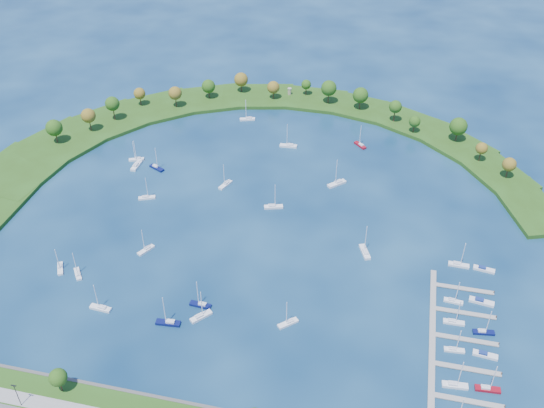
% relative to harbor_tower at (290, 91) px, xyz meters
% --- Properties ---
extents(ground, '(700.00, 700.00, 0.00)m').
position_rel_harbor_tower_xyz_m(ground, '(10.07, -119.64, -4.13)').
color(ground, '#07203E').
rests_on(ground, ground).
extents(breakwater, '(286.74, 247.64, 2.00)m').
position_rel_harbor_tower_xyz_m(breakwater, '(-36.26, -70.93, -3.14)').
color(breakwater, '#274713').
rests_on(breakwater, ground).
extents(breakwater_trees, '(239.10, 92.53, 14.26)m').
position_rel_harbor_tower_xyz_m(breakwater_trees, '(-3.97, -31.47, 6.44)').
color(breakwater_trees, '#382314').
rests_on(breakwater_trees, breakwater).
extents(harbor_tower, '(2.60, 2.60, 4.15)m').
position_rel_harbor_tower_xyz_m(harbor_tower, '(0.00, 0.00, 0.00)').
color(harbor_tower, gray).
rests_on(harbor_tower, breakwater).
extents(dock_system, '(24.28, 82.00, 1.60)m').
position_rel_harbor_tower_xyz_m(dock_system, '(95.36, -180.64, -3.78)').
color(dock_system, gray).
rests_on(dock_system, ground).
extents(moored_boat_0, '(5.71, 8.11, 11.74)m').
position_rel_harbor_tower_xyz_m(moored_boat_0, '(-30.67, -153.67, -3.23)').
color(moored_boat_0, white).
rests_on(moored_boat_0, ground).
extents(moored_boat_1, '(5.58, 7.68, 11.19)m').
position_rel_harbor_tower_xyz_m(moored_boat_1, '(-60.43, -172.15, -3.25)').
color(moored_boat_1, white).
rests_on(moored_boat_1, ground).
extents(moored_boat_2, '(6.19, 7.32, 11.09)m').
position_rel_harbor_tower_xyz_m(moored_boat_2, '(-51.88, -173.62, -3.25)').
color(moored_boat_2, white).
rests_on(moored_boat_2, ground).
extents(moored_boat_3, '(2.86, 9.89, 14.51)m').
position_rel_harbor_tower_xyz_m(moored_boat_3, '(-60.56, -93.26, -3.14)').
color(moored_boat_3, white).
rests_on(moored_boat_3, ground).
extents(moored_boat_4, '(9.35, 3.11, 13.54)m').
position_rel_harbor_tower_xyz_m(moored_boat_4, '(11.10, -57.18, -3.18)').
color(moored_boat_4, white).
rests_on(moored_boat_4, ground).
extents(moored_boat_5, '(8.93, 8.89, 14.47)m').
position_rel_harbor_tower_xyz_m(moored_boat_5, '(41.25, -86.88, -3.15)').
color(moored_boat_5, white).
rests_on(moored_boat_5, ground).
extents(moored_boat_6, '(8.58, 2.99, 12.39)m').
position_rel_harbor_tower_xyz_m(moored_boat_6, '(-34.53, -189.00, -3.21)').
color(moored_boat_6, white).
rests_on(moored_boat_6, ground).
extents(moored_boat_7, '(9.06, 4.90, 12.83)m').
position_rel_harbor_tower_xyz_m(moored_boat_7, '(15.14, -112.09, -3.20)').
color(moored_boat_7, white).
rests_on(moored_boat_7, ground).
extents(moored_boat_8, '(9.05, 4.89, 12.82)m').
position_rel_harbor_tower_xyz_m(moored_boat_8, '(-17.77, -33.34, -3.20)').
color(moored_boat_8, white).
rests_on(moored_boat_8, ground).
extents(moored_boat_9, '(5.93, 9.64, 13.74)m').
position_rel_harbor_tower_xyz_m(moored_boat_9, '(59.68, -134.66, -3.17)').
color(moored_boat_9, white).
rests_on(moored_boat_9, ground).
extents(moored_boat_10, '(5.26, 8.75, 12.44)m').
position_rel_harbor_tower_xyz_m(moored_boat_10, '(-11.52, -99.69, -3.21)').
color(moored_boat_10, white).
rests_on(moored_boat_10, ground).
extents(moored_boat_11, '(8.00, 4.83, 11.38)m').
position_rel_harbor_tower_xyz_m(moored_boat_11, '(-62.87, -87.71, -3.24)').
color(moored_boat_11, white).
rests_on(moored_boat_11, ground).
extents(moored_boat_12, '(7.53, 8.18, 12.79)m').
position_rel_harbor_tower_xyz_m(moored_boat_12, '(3.78, -184.67, -3.20)').
color(moored_boat_12, white).
rests_on(moored_boat_12, ground).
extents(moored_boat_13, '(9.32, 3.31, 13.43)m').
position_rel_harbor_tower_xyz_m(moored_boat_13, '(-6.93, -190.35, -3.18)').
color(moored_boat_13, '#0B1145').
rests_on(moored_boat_13, ground).
extents(moored_boat_14, '(8.11, 5.12, 11.58)m').
position_rel_harbor_tower_xyz_m(moored_boat_14, '(-44.86, -118.27, -3.24)').
color(moored_boat_14, white).
rests_on(moored_boat_14, ground).
extents(moored_boat_15, '(8.54, 2.96, 12.34)m').
position_rel_harbor_tower_xyz_m(moored_boat_15, '(1.81, -179.03, -3.21)').
color(moored_boat_15, '#0B1145').
rests_on(moored_boat_15, ground).
extents(moored_boat_16, '(7.32, 7.43, 11.98)m').
position_rel_harbor_tower_xyz_m(moored_boat_16, '(48.46, -47.97, -3.23)').
color(moored_boat_16, maroon).
rests_on(moored_boat_16, ground).
extents(moored_boat_17, '(8.79, 5.96, 12.65)m').
position_rel_harbor_tower_xyz_m(moored_boat_17, '(-49.78, -93.04, -3.21)').
color(moored_boat_17, '#0B1145').
rests_on(moored_boat_17, ground).
extents(moored_boat_18, '(7.45, 7.07, 11.80)m').
position_rel_harbor_tower_xyz_m(moored_boat_18, '(36.13, -180.69, -3.23)').
color(moored_boat_18, white).
rests_on(moored_boat_18, ground).
extents(docked_boat_2, '(8.65, 3.02, 12.49)m').
position_rel_harbor_tower_xyz_m(docked_boat_2, '(95.58, -195.31, -3.21)').
color(docked_boat_2, white).
rests_on(docked_boat_2, ground).
extents(docked_boat_3, '(8.43, 2.88, 12.19)m').
position_rel_harbor_tower_xyz_m(docked_boat_3, '(106.08, -194.43, -3.22)').
color(docked_boat_3, maroon).
rests_on(docked_boat_3, ground).
extents(docked_boat_4, '(7.27, 2.51, 10.50)m').
position_rel_harbor_tower_xyz_m(docked_boat_4, '(95.60, -180.02, -3.26)').
color(docked_boat_4, white).
rests_on(docked_boat_4, ground).
extents(docked_boat_5, '(8.70, 3.24, 1.73)m').
position_rel_harbor_tower_xyz_m(docked_boat_5, '(106.04, -179.89, -3.49)').
color(docked_boat_5, white).
rests_on(docked_boat_5, ground).
extents(docked_boat_6, '(7.78, 2.33, 11.37)m').
position_rel_harbor_tower_xyz_m(docked_boat_6, '(95.59, -166.71, -3.24)').
color(docked_boat_6, white).
rests_on(docked_boat_6, ground).
extents(docked_boat_7, '(8.00, 3.18, 11.43)m').
position_rel_harbor_tower_xyz_m(docked_boat_7, '(106.09, -169.29, -3.24)').
color(docked_boat_7, '#0B1145').
rests_on(docked_boat_7, ground).
extents(docked_boat_8, '(7.37, 2.73, 10.60)m').
position_rel_harbor_tower_xyz_m(docked_boat_8, '(95.60, -155.68, -3.26)').
color(docked_boat_8, white).
rests_on(docked_boat_8, ground).
extents(docked_boat_9, '(9.61, 3.94, 1.90)m').
position_rel_harbor_tower_xyz_m(docked_boat_9, '(106.03, -153.66, -3.43)').
color(docked_boat_9, white).
rests_on(docked_boat_9, ground).
extents(docked_boat_10, '(8.43, 2.64, 12.28)m').
position_rel_harbor_tower_xyz_m(docked_boat_10, '(97.98, -134.11, -3.22)').
color(docked_boat_10, white).
rests_on(docked_boat_10, ground).
extents(docked_boat_11, '(8.75, 3.59, 1.73)m').
position_rel_harbor_tower_xyz_m(docked_boat_11, '(107.94, -134.52, -3.49)').
color(docked_boat_11, white).
rests_on(docked_boat_11, ground).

